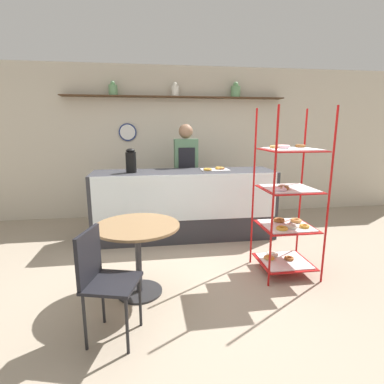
{
  "coord_description": "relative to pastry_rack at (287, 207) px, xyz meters",
  "views": [
    {
      "loc": [
        -0.52,
        -3.15,
        1.63
      ],
      "look_at": [
        0.0,
        0.41,
        0.86
      ],
      "focal_mm": 28.0,
      "sensor_mm": 36.0,
      "label": 1
    }
  ],
  "objects": [
    {
      "name": "donut_tray_counter",
      "position": [
        -0.51,
        1.32,
        0.25
      ],
      "size": [
        0.41,
        0.29,
        0.04
      ],
      "color": "silver",
      "rests_on": "display_counter"
    },
    {
      "name": "cafe_table",
      "position": [
        -1.63,
        -0.22,
        -0.23
      ],
      "size": [
        0.82,
        0.82,
        0.72
      ],
      "color": "#262628",
      "rests_on": "ground_plane"
    },
    {
      "name": "coffee_carafe",
      "position": [
        -1.74,
        1.27,
        0.4
      ],
      "size": [
        0.15,
        0.15,
        0.34
      ],
      "color": "black",
      "rests_on": "display_counter"
    },
    {
      "name": "ground_plane",
      "position": [
        -0.98,
        0.14,
        -0.77
      ],
      "size": [
        14.0,
        14.0,
        0.0
      ],
      "primitive_type": "plane",
      "color": "gray"
    },
    {
      "name": "pastry_rack",
      "position": [
        0.0,
        0.0,
        0.0
      ],
      "size": [
        0.62,
        0.59,
        1.84
      ],
      "color": "#B71414",
      "rests_on": "ground_plane"
    },
    {
      "name": "display_counter",
      "position": [
        -0.98,
        1.3,
        -0.27
      ],
      "size": [
        2.67,
        0.7,
        1.01
      ],
      "color": "#333338",
      "rests_on": "ground_plane"
    },
    {
      "name": "person_worker",
      "position": [
        -0.89,
        1.82,
        0.17
      ],
      "size": [
        0.37,
        0.24,
        1.69
      ],
      "color": "#282833",
      "rests_on": "ground_plane"
    },
    {
      "name": "back_wall",
      "position": [
        -0.98,
        2.57,
        0.59
      ],
      "size": [
        10.0,
        0.3,
        2.7
      ],
      "color": "beige",
      "rests_on": "ground_plane"
    },
    {
      "name": "cafe_chair",
      "position": [
        -1.89,
        -0.83,
        -0.23
      ],
      "size": [
        0.47,
        0.47,
        0.88
      ],
      "rotation": [
        0.0,
        0.0,
        7.58
      ],
      "color": "black",
      "rests_on": "ground_plane"
    }
  ]
}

